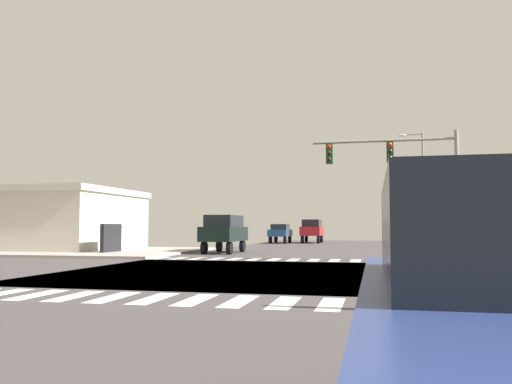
{
  "coord_description": "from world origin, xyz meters",
  "views": [
    {
      "loc": [
        4.17,
        -18.6,
        1.63
      ],
      "look_at": [
        -1.85,
        8.22,
        3.44
      ],
      "focal_mm": 37.1,
      "sensor_mm": 36.0,
      "label": 1
    }
  ],
  "objects_px": {
    "street_lamp": "(420,180)",
    "suv_crossing_2": "(312,229)",
    "bank_building": "(24,220)",
    "traffic_signal_mast": "(398,165)",
    "sedan_farside_1": "(280,232)",
    "suv_trailing_3": "(224,230)"
  },
  "relations": [
    {
      "from": "suv_trailing_3",
      "to": "traffic_signal_mast",
      "type": "bearing_deg",
      "value": 150.76
    },
    {
      "from": "sedan_farside_1",
      "to": "suv_trailing_3",
      "type": "xyz_separation_m",
      "value": [
        -0.0,
        -20.08,
        0.28
      ]
    },
    {
      "from": "street_lamp",
      "to": "bank_building",
      "type": "distance_m",
      "value": 28.21
    },
    {
      "from": "street_lamp",
      "to": "suv_crossing_2",
      "type": "relative_size",
      "value": 1.83
    },
    {
      "from": "traffic_signal_mast",
      "to": "bank_building",
      "type": "relative_size",
      "value": 0.42
    },
    {
      "from": "street_lamp",
      "to": "bank_building",
      "type": "bearing_deg",
      "value": -165.85
    },
    {
      "from": "traffic_signal_mast",
      "to": "sedan_farside_1",
      "type": "height_order",
      "value": "traffic_signal_mast"
    },
    {
      "from": "sedan_farside_1",
      "to": "suv_trailing_3",
      "type": "height_order",
      "value": "suv_trailing_3"
    },
    {
      "from": "traffic_signal_mast",
      "to": "bank_building",
      "type": "height_order",
      "value": "traffic_signal_mast"
    },
    {
      "from": "suv_trailing_3",
      "to": "bank_building",
      "type": "bearing_deg",
      "value": -3.33
    },
    {
      "from": "street_lamp",
      "to": "bank_building",
      "type": "relative_size",
      "value": 0.52
    },
    {
      "from": "suv_trailing_3",
      "to": "sedan_farside_1",
      "type": "bearing_deg",
      "value": -90.0
    },
    {
      "from": "traffic_signal_mast",
      "to": "bank_building",
      "type": "bearing_deg",
      "value": 165.23
    },
    {
      "from": "suv_crossing_2",
      "to": "bank_building",
      "type": "bearing_deg",
      "value": 49.24
    },
    {
      "from": "street_lamp",
      "to": "sedan_farside_1",
      "type": "bearing_deg",
      "value": 135.08
    },
    {
      "from": "street_lamp",
      "to": "sedan_farside_1",
      "type": "height_order",
      "value": "street_lamp"
    },
    {
      "from": "sedan_farside_1",
      "to": "suv_crossing_2",
      "type": "xyz_separation_m",
      "value": [
        3.0,
        1.46,
        0.28
      ]
    },
    {
      "from": "bank_building",
      "to": "suv_crossing_2",
      "type": "height_order",
      "value": "bank_building"
    },
    {
      "from": "bank_building",
      "to": "suv_crossing_2",
      "type": "relative_size",
      "value": 3.51
    },
    {
      "from": "street_lamp",
      "to": "suv_crossing_2",
      "type": "bearing_deg",
      "value": 124.21
    },
    {
      "from": "street_lamp",
      "to": "suv_crossing_2",
      "type": "height_order",
      "value": "street_lamp"
    },
    {
      "from": "sedan_farside_1",
      "to": "street_lamp",
      "type": "bearing_deg",
      "value": 135.08
    }
  ]
}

